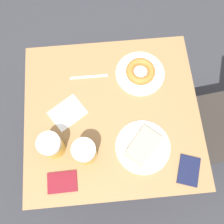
% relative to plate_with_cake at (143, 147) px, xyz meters
% --- Properties ---
extents(ground_plane, '(8.00, 8.00, 0.00)m').
position_rel_plate_with_cake_xyz_m(ground_plane, '(-0.17, -0.12, -0.76)').
color(ground_plane, '#333338').
extents(table, '(0.77, 0.82, 0.75)m').
position_rel_plate_with_cake_xyz_m(table, '(-0.17, -0.12, -0.09)').
color(table, '#997044').
rests_on(table, ground_plane).
extents(plate_with_cake, '(0.24, 0.24, 0.05)m').
position_rel_plate_with_cake_xyz_m(plate_with_cake, '(0.00, 0.00, 0.00)').
color(plate_with_cake, white).
rests_on(plate_with_cake, table).
extents(plate_with_donut, '(0.24, 0.24, 0.05)m').
position_rel_plate_with_cake_xyz_m(plate_with_donut, '(-0.36, 0.03, 0.00)').
color(plate_with_donut, white).
rests_on(plate_with_donut, table).
extents(beer_mug_left, '(0.10, 0.10, 0.13)m').
position_rel_plate_with_cake_xyz_m(beer_mug_left, '(0.01, -0.25, 0.05)').
color(beer_mug_left, gold).
rests_on(beer_mug_left, table).
extents(beer_mug_center, '(0.10, 0.10, 0.13)m').
position_rel_plate_with_cake_xyz_m(beer_mug_center, '(-0.03, -0.39, 0.05)').
color(beer_mug_center, gold).
rests_on(beer_mug_center, table).
extents(napkin_folded, '(0.18, 0.19, 0.00)m').
position_rel_plate_with_cake_xyz_m(napkin_folded, '(-0.19, -0.33, -0.01)').
color(napkin_folded, white).
rests_on(napkin_folded, table).
extents(fork, '(0.01, 0.18, 0.00)m').
position_rel_plate_with_cake_xyz_m(fork, '(-0.37, -0.22, -0.01)').
color(fork, silver).
rests_on(fork, table).
extents(passport_near_edge, '(0.09, 0.13, 0.01)m').
position_rel_plate_with_cake_xyz_m(passport_near_edge, '(0.12, -0.36, -0.01)').
color(passport_near_edge, maroon).
rests_on(passport_near_edge, table).
extents(passport_far_edge, '(0.15, 0.12, 0.01)m').
position_rel_plate_with_cake_xyz_m(passport_far_edge, '(0.12, 0.19, -0.01)').
color(passport_far_edge, '#141938').
rests_on(passport_far_edge, table).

